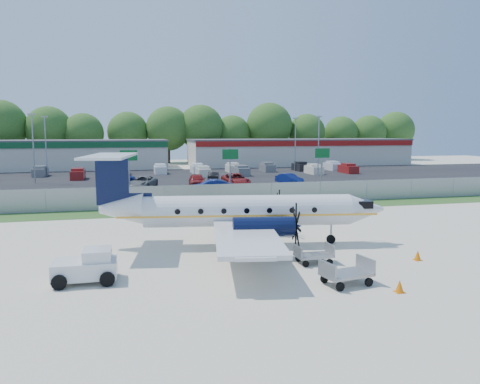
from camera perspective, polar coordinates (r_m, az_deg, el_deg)
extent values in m
plane|color=beige|center=(29.90, 2.74, -5.83)|extent=(170.00, 170.00, 0.00)
cube|color=#2D561E|center=(41.32, -1.97, -2.10)|extent=(170.00, 4.00, 0.02)
cube|color=black|center=(48.11, -3.67, -0.75)|extent=(170.00, 8.00, 0.02)
cube|color=black|center=(68.74, -6.73, 1.69)|extent=(170.00, 32.00, 0.02)
cube|color=gray|center=(43.11, -2.52, -0.37)|extent=(120.00, 0.02, 1.90)
cube|color=gray|center=(42.99, -2.53, 0.92)|extent=(120.00, 0.06, 0.06)
cube|color=gray|center=(43.25, -2.51, -1.62)|extent=(120.00, 0.06, 0.06)
cube|color=beige|center=(91.37, -23.67, 4.10)|extent=(46.00, 12.00, 5.00)
cube|color=#474749|center=(91.28, -23.76, 5.74)|extent=(46.40, 12.40, 0.24)
cube|color=#0F4723|center=(85.30, -24.44, 5.21)|extent=(46.00, 0.20, 1.00)
cube|color=beige|center=(96.31, 7.18, 4.81)|extent=(44.00, 12.00, 5.00)
cube|color=#474749|center=(96.23, 7.20, 6.37)|extent=(44.40, 12.40, 0.24)
cube|color=maroon|center=(90.57, 8.58, 5.88)|extent=(44.00, 0.20, 1.00)
cylinder|color=gray|center=(51.09, -13.37, 2.35)|extent=(0.14, 0.14, 5.00)
cube|color=#0C5923|center=(50.82, -13.43, 4.36)|extent=(1.80, 0.08, 1.10)
cylinder|color=gray|center=(52.32, -1.22, 2.67)|extent=(0.14, 0.14, 5.00)
cube|color=#0C5923|center=(52.05, -1.19, 4.63)|extent=(1.80, 0.08, 1.10)
cylinder|color=gray|center=(55.73, 9.90, 2.86)|extent=(0.14, 0.14, 5.00)
cube|color=#0C5923|center=(55.48, 10.01, 4.70)|extent=(1.80, 0.08, 1.10)
cylinder|color=gray|center=(66.98, -23.87, 4.80)|extent=(0.18, 0.18, 9.00)
cube|color=gray|center=(66.97, -24.08, 8.65)|extent=(0.90, 0.35, 0.18)
cylinder|color=gray|center=(71.75, 9.55, 5.47)|extent=(0.18, 0.18, 9.00)
cube|color=gray|center=(71.74, 9.63, 9.06)|extent=(0.90, 0.35, 0.18)
cylinder|color=gray|center=(76.84, -22.58, 5.13)|extent=(0.18, 0.18, 9.00)
cube|color=gray|center=(76.83, -22.75, 8.48)|extent=(0.90, 0.35, 0.18)
cylinder|color=gray|center=(81.03, 6.75, 5.74)|extent=(0.18, 0.18, 9.00)
cube|color=gray|center=(81.02, 6.80, 8.92)|extent=(0.90, 0.35, 0.18)
cylinder|color=silver|center=(28.06, 0.96, -2.29)|extent=(12.46, 3.85, 1.87)
cone|color=silver|center=(29.62, 15.07, -2.03)|extent=(2.44, 2.20, 1.87)
cone|color=silver|center=(28.34, -14.21, -2.02)|extent=(2.83, 2.26, 1.87)
cube|color=black|center=(29.50, 14.73, -1.38)|extent=(1.08, 1.41, 0.44)
cube|color=silver|center=(28.12, -0.04, -3.39)|extent=(5.93, 17.63, 0.22)
cylinder|color=black|center=(25.41, 2.89, -4.23)|extent=(3.48, 1.61, 1.08)
cylinder|color=black|center=(30.99, 1.56, -2.10)|extent=(3.48, 1.61, 1.08)
cube|color=black|center=(28.20, -15.31, 1.34)|extent=(1.88, 0.48, 2.86)
cube|color=silver|center=(28.11, -15.61, 4.23)|extent=(3.33, 6.42, 0.14)
cylinder|color=gray|center=(29.26, 11.04, -4.97)|extent=(0.12, 0.12, 1.28)
cylinder|color=black|center=(29.34, 11.02, -5.67)|extent=(0.57, 0.26, 0.55)
cylinder|color=black|center=(25.62, 0.44, -7.37)|extent=(0.69, 0.49, 0.63)
cylinder|color=black|center=(31.17, -0.44, -4.68)|extent=(0.69, 0.49, 0.63)
cube|color=silver|center=(22.76, -18.36, -8.88)|extent=(2.83, 1.72, 0.79)
cube|color=silver|center=(22.55, -16.99, -7.35)|extent=(1.26, 1.48, 0.56)
cube|color=black|center=(22.51, -15.70, -7.26)|extent=(0.22, 1.24, 0.45)
cylinder|color=black|center=(22.14, -21.19, -10.23)|extent=(0.68, 0.26, 0.67)
cylinder|color=black|center=(23.80, -20.59, -8.97)|extent=(0.68, 0.26, 0.67)
cylinder|color=black|center=(21.93, -15.88, -10.17)|extent=(0.68, 0.26, 0.67)
cylinder|color=black|center=(23.60, -15.66, -8.90)|extent=(0.68, 0.26, 0.67)
cube|color=gray|center=(21.83, 12.86, -9.72)|extent=(2.39, 1.68, 0.13)
cube|color=gray|center=(21.15, 10.59, -9.29)|extent=(0.32, 1.31, 0.66)
cube|color=gray|center=(22.36, 15.05, -8.50)|extent=(0.32, 1.31, 0.66)
cylinder|color=black|center=(21.02, 12.12, -11.22)|extent=(0.41, 0.20, 0.40)
cylinder|color=black|center=(21.96, 10.24, -10.36)|extent=(0.41, 0.20, 0.40)
cylinder|color=black|center=(21.92, 15.43, -10.54)|extent=(0.41, 0.20, 0.40)
cylinder|color=black|center=(22.82, 13.49, -9.75)|extent=(0.41, 0.20, 0.40)
cube|color=gray|center=(24.88, 8.99, -7.65)|extent=(1.89, 1.15, 0.11)
cube|color=gray|center=(24.48, 7.07, -7.19)|extent=(0.09, 1.13, 0.56)
cube|color=gray|center=(25.17, 10.89, -6.86)|extent=(0.09, 1.13, 0.56)
cylinder|color=black|center=(24.24, 8.02, -8.66)|extent=(0.34, 0.12, 0.34)
cylinder|color=black|center=(25.16, 7.12, -8.05)|extent=(0.34, 0.12, 0.34)
cylinder|color=black|center=(24.76, 10.87, -8.38)|extent=(0.34, 0.12, 0.34)
cylinder|color=black|center=(25.66, 9.88, -7.79)|extent=(0.34, 0.12, 0.34)
cone|color=orange|center=(26.94, 20.84, -7.21)|extent=(0.37, 0.37, 0.55)
cube|color=orange|center=(27.00, 20.81, -7.74)|extent=(0.39, 0.39, 0.03)
cone|color=orange|center=(21.52, 18.87, -10.79)|extent=(0.37, 0.37, 0.56)
cube|color=orange|center=(21.60, 18.84, -11.46)|extent=(0.39, 0.39, 0.03)
cone|color=orange|center=(40.84, 0.59, -1.84)|extent=(0.36, 0.36, 0.53)
cube|color=orange|center=(40.88, 0.59, -2.19)|extent=(0.38, 0.38, 0.03)
imported|color=silver|center=(46.52, -22.78, -1.62)|extent=(4.65, 1.92, 1.35)
imported|color=navy|center=(50.36, -3.58, -0.39)|extent=(5.20, 2.22, 1.67)
imported|color=maroon|center=(57.72, -15.61, 0.35)|extent=(2.53, 5.32, 1.50)
imported|color=#595B5E|center=(57.53, -11.77, 0.45)|extent=(4.16, 5.78, 1.46)
imported|color=maroon|center=(58.03, -5.26, 0.63)|extent=(2.27, 4.87, 1.61)
imported|color=maroon|center=(58.01, -0.53, 0.66)|extent=(2.77, 5.95, 1.65)
imported|color=navy|center=(61.22, 6.02, 0.98)|extent=(2.97, 4.34, 1.35)
imported|color=navy|center=(62.75, -14.27, 0.95)|extent=(3.89, 5.83, 1.49)
imported|color=black|center=(63.93, -3.23, 1.28)|extent=(2.32, 4.28, 1.34)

